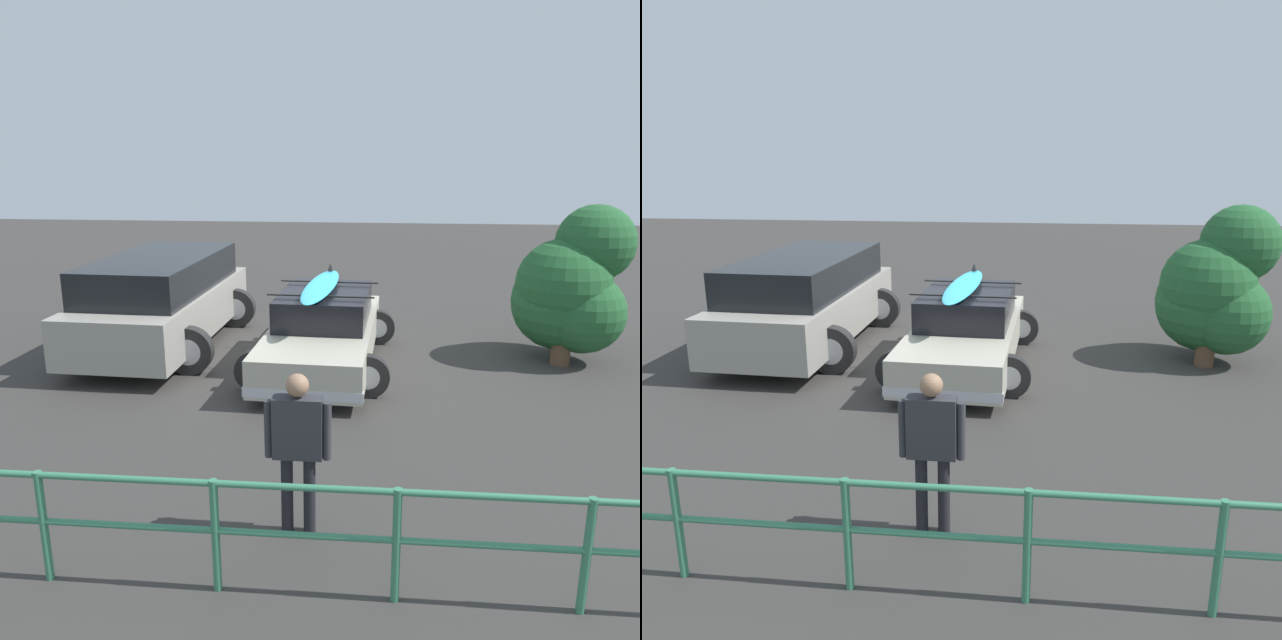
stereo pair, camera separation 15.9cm
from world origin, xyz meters
The scene contains 6 objects.
ground_plane centered at (0.00, 0.00, -0.01)m, with size 44.00×44.00×0.02m, color #383533.
sedan_car centered at (-0.65, 0.54, 0.60)m, with size 2.45×4.42×1.54m.
suv_car centered at (2.40, -0.26, 0.89)m, with size 2.84×5.06×1.70m.
person_bystander centered at (-0.86, 5.44, 0.96)m, with size 0.62×0.21×1.59m.
railing_fence centered at (0.43, 6.33, 0.66)m, with size 10.24×0.13×1.00m.
bush_near_left centered at (-4.83, -0.14, 1.24)m, with size 1.95×1.80×2.68m.
Camera 1 is at (-1.57, 10.63, 3.49)m, focal length 35.00 mm.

